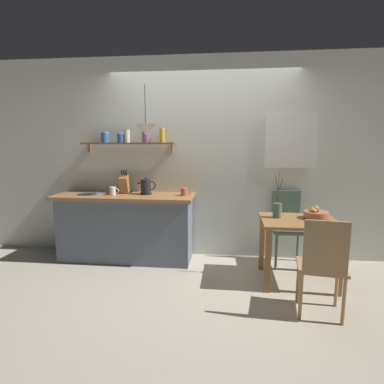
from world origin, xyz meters
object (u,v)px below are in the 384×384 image
(dining_chair_far, at_px, (287,223))
(knife_block, at_px, (125,184))
(dining_table, at_px, (298,231))
(pendant_lamp, at_px, (146,129))
(coffee_mug_by_sink, at_px, (113,191))
(dining_chair_near, at_px, (323,263))
(coffee_mug_spare, at_px, (184,192))
(electric_kettle, at_px, (146,187))
(fruit_bowl, at_px, (316,214))
(twig_vase, at_px, (277,210))

(dining_chair_far, relative_size, knife_block, 2.95)
(dining_table, relative_size, pendant_lamp, 1.39)
(dining_table, height_order, coffee_mug_by_sink, coffee_mug_by_sink)
(dining_table, bearing_deg, knife_block, 166.13)
(dining_chair_near, relative_size, coffee_mug_spare, 6.83)
(dining_chair_far, distance_m, electric_kettle, 1.90)
(fruit_bowl, bearing_deg, twig_vase, -179.96)
(fruit_bowl, relative_size, electric_kettle, 1.12)
(coffee_mug_by_sink, bearing_deg, knife_block, 48.86)
(dining_chair_far, xyz_separation_m, knife_block, (-2.15, -0.02, 0.49))
(electric_kettle, height_order, knife_block, knife_block)
(electric_kettle, bearing_deg, coffee_mug_spare, -3.81)
(coffee_mug_by_sink, bearing_deg, coffee_mug_spare, 3.79)
(fruit_bowl, height_order, pendant_lamp, pendant_lamp)
(pendant_lamp, bearing_deg, dining_table, -11.12)
(fruit_bowl, height_order, electric_kettle, electric_kettle)
(electric_kettle, bearing_deg, dining_chair_far, 1.79)
(dining_chair_far, bearing_deg, knife_block, -179.46)
(dining_table, bearing_deg, coffee_mug_spare, 161.03)
(dining_chair_far, relative_size, coffee_mug_by_sink, 7.41)
(fruit_bowl, relative_size, twig_vase, 0.50)
(knife_block, xyz_separation_m, coffee_mug_by_sink, (-0.12, -0.13, -0.07))
(coffee_mug_by_sink, bearing_deg, dining_chair_near, -25.96)
(electric_kettle, height_order, pendant_lamp, pendant_lamp)
(pendant_lamp, bearing_deg, fruit_bowl, -7.98)
(dining_table, xyz_separation_m, coffee_mug_spare, (-1.35, 0.46, 0.35))
(coffee_mug_by_sink, distance_m, coffee_mug_spare, 0.94)
(dining_chair_near, xyz_separation_m, fruit_bowl, (0.14, 0.81, 0.26))
(twig_vase, bearing_deg, coffee_mug_spare, 160.82)
(dining_chair_near, relative_size, pendant_lamp, 1.55)
(dining_chair_far, bearing_deg, dining_table, -87.78)
(dining_chair_near, xyz_separation_m, electric_kettle, (-1.92, 1.23, 0.48))
(coffee_mug_spare, bearing_deg, fruit_bowl, -14.12)
(pendant_lamp, bearing_deg, dining_chair_near, -30.33)
(fruit_bowl, relative_size, coffee_mug_by_sink, 2.10)
(fruit_bowl, distance_m, knife_block, 2.42)
(pendant_lamp, bearing_deg, knife_block, 153.13)
(dining_chair_near, relative_size, dining_chair_far, 0.97)
(coffee_mug_spare, bearing_deg, dining_chair_near, -40.56)
(fruit_bowl, xyz_separation_m, knife_block, (-2.36, 0.46, 0.24))
(dining_table, xyz_separation_m, pendant_lamp, (-1.81, 0.36, 1.14))
(dining_chair_far, bearing_deg, fruit_bowl, -65.56)
(knife_block, relative_size, coffee_mug_spare, 2.38)
(dining_table, distance_m, knife_block, 2.27)
(fruit_bowl, bearing_deg, dining_chair_far, 114.44)
(fruit_bowl, distance_m, pendant_lamp, 2.25)
(fruit_bowl, bearing_deg, pendant_lamp, 172.02)
(dining_table, xyz_separation_m, coffee_mug_by_sink, (-2.28, 0.40, 0.35))
(dining_chair_far, bearing_deg, twig_vase, -113.38)
(twig_vase, bearing_deg, fruit_bowl, 0.04)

